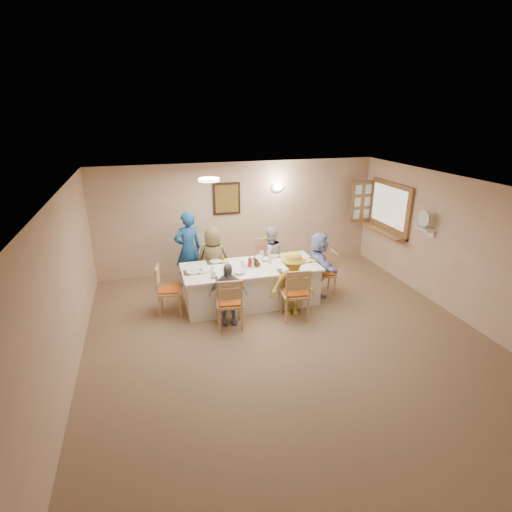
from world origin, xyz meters
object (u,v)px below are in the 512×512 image
object	(u,v)px
diner_right_end	(319,264)
diner_front_right	(293,284)
dining_table	(251,284)
diner_back_right	(270,256)
serving_hatch	(390,208)
chair_right_end	(324,273)
desk_fan	(425,222)
diner_front_left	(228,294)
chair_left_end	(170,290)
diner_back_left	(214,260)
chair_back_right	(268,262)
chair_front_left	(229,302)
chair_front_right	(295,292)
chair_back_left	(213,268)
condiment_ketchup	(250,261)
caregiver	(188,249)

from	to	relation	value
diner_right_end	diner_front_right	bearing A→B (deg)	135.95
dining_table	diner_front_right	distance (m)	0.94
diner_back_right	diner_right_end	xyz separation A→B (m)	(0.82, -0.68, 0.00)
serving_hatch	chair_right_end	xyz separation A→B (m)	(-1.90, -0.77, -1.05)
desk_fan	diner_front_left	world-z (taller)	desk_fan
desk_fan	chair_left_end	xyz separation A→B (m)	(-4.89, 0.58, -1.08)
diner_back_left	diner_back_right	xyz separation A→B (m)	(1.20, 0.00, -0.04)
diner_right_end	chair_back_right	bearing A→B (deg)	51.99
dining_table	chair_front_left	size ratio (longest dim) A/B	2.72
chair_back_right	chair_right_end	distance (m)	1.24
chair_front_right	chair_left_end	distance (m)	2.29
diner_back_right	chair_front_left	bearing A→B (deg)	42.46
diner_back_left	diner_back_right	world-z (taller)	diner_back_left
chair_front_left	chair_back_left	bearing A→B (deg)	-83.11
chair_back_right	diner_back_left	xyz separation A→B (m)	(-1.20, -0.12, 0.21)
chair_back_right	chair_front_right	xyz separation A→B (m)	(0.00, -1.60, 0.01)
dining_table	chair_front_right	world-z (taller)	chair_front_right
diner_front_left	chair_back_left	bearing A→B (deg)	94.53
desk_fan	chair_front_left	size ratio (longest dim) A/B	0.31
chair_back_left	chair_right_end	distance (m)	2.29
desk_fan	chair_back_left	distance (m)	4.31
chair_back_right	diner_back_right	world-z (taller)	diner_back_right
desk_fan	chair_left_end	world-z (taller)	desk_fan
chair_left_end	desk_fan	bearing A→B (deg)	-88.34
chair_front_right	serving_hatch	bearing A→B (deg)	-144.67
diner_front_left	diner_right_end	world-z (taller)	diner_right_end
diner_back_right	condiment_ketchup	size ratio (longest dim) A/B	5.84
chair_back_right	diner_front_right	xyz separation A→B (m)	(0.00, -1.48, 0.12)
diner_back_left	caregiver	world-z (taller)	caregiver
dining_table	diner_right_end	xyz separation A→B (m)	(1.42, 0.00, 0.28)
chair_front_left	caregiver	distance (m)	2.03
chair_right_end	diner_front_left	bearing A→B (deg)	-67.10
chair_back_right	diner_front_left	xyz separation A→B (m)	(-1.20, -1.48, 0.08)
dining_table	chair_back_right	world-z (taller)	chair_back_right
chair_front_left	diner_front_left	distance (m)	0.15
diner_back_right	diner_front_right	distance (m)	1.36
serving_hatch	chair_front_right	distance (m)	3.40
desk_fan	dining_table	distance (m)	3.58
chair_front_right	condiment_ketchup	distance (m)	1.07
serving_hatch	diner_back_right	bearing A→B (deg)	-178.20
chair_back_left	chair_back_right	bearing A→B (deg)	0.53
chair_back_right	chair_right_end	world-z (taller)	chair_back_right
chair_back_right	desk_fan	bearing A→B (deg)	-34.72
chair_front_left	condiment_ketchup	xyz separation A→B (m)	(0.58, 0.79, 0.39)
serving_hatch	chair_back_left	xyz separation A→B (m)	(-4.05, 0.03, -1.02)
chair_front_right	diner_right_end	distance (m)	1.16
chair_front_right	condiment_ketchup	xyz separation A→B (m)	(-0.62, 0.79, 0.37)
chair_front_right	caregiver	xyz separation A→B (m)	(-1.65, 1.95, 0.31)
chair_back_right	caregiver	world-z (taller)	caregiver
diner_back_left	diner_front_right	bearing A→B (deg)	140.83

